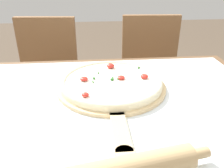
% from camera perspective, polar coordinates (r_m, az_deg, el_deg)
% --- Properties ---
extents(dining_table, '(1.24, 0.86, 0.77)m').
position_cam_1_polar(dining_table, '(0.86, -2.54, -12.00)').
color(dining_table, brown).
rests_on(dining_table, ground_plane).
extents(towel_cloth, '(1.16, 0.78, 0.00)m').
position_cam_1_polar(towel_cloth, '(0.79, -2.72, -4.95)').
color(towel_cloth, silver).
rests_on(towel_cloth, dining_table).
extents(pizza_peel, '(0.40, 0.58, 0.01)m').
position_cam_1_polar(pizza_peel, '(0.87, -0.08, -1.05)').
color(pizza_peel, '#D6B784').
rests_on(pizza_peel, towel_cloth).
extents(pizza, '(0.38, 0.38, 0.04)m').
position_cam_1_polar(pizza, '(0.88, -0.18, 0.59)').
color(pizza, beige).
rests_on(pizza, pizza_peel).
extents(chair_left, '(0.43, 0.43, 0.90)m').
position_cam_1_polar(chair_left, '(1.62, -15.24, 1.38)').
color(chair_left, brown).
rests_on(chair_left, ground_plane).
extents(chair_right, '(0.43, 0.43, 0.90)m').
position_cam_1_polar(chair_right, '(1.64, 9.18, 2.37)').
color(chair_right, brown).
rests_on(chair_right, ground_plane).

